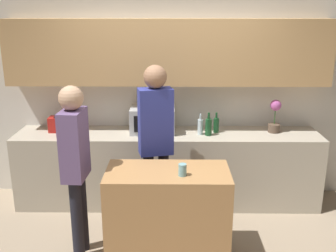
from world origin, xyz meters
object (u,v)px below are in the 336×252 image
at_px(potted_plant, 275,116).
at_px(bottle_0, 200,127).
at_px(toaster, 60,124).
at_px(bottle_2, 216,125).
at_px(bottle_1, 209,127).
at_px(microwave, 153,120).
at_px(cup_0, 182,170).
at_px(person_left, 156,134).
at_px(person_center, 75,159).

bearing_deg(potted_plant, bottle_0, -173.66).
xyz_separation_m(toaster, bottle_2, (1.86, -0.02, 0.00)).
bearing_deg(bottle_1, microwave, 168.72).
xyz_separation_m(cup_0, person_left, (-0.26, 0.64, 0.12)).
xyz_separation_m(bottle_0, bottle_1, (0.09, -0.03, 0.01)).
bearing_deg(bottle_1, toaster, 175.71).
height_order(potted_plant, cup_0, potted_plant).
height_order(microwave, bottle_2, microwave).
bearing_deg(cup_0, bottle_1, 74.34).
distance_m(bottle_2, cup_0, 1.36).
bearing_deg(person_left, toaster, -43.07).
relative_size(person_left, person_center, 1.07).
distance_m(bottle_0, person_left, 0.76).
distance_m(potted_plant, bottle_0, 0.90).
xyz_separation_m(microwave, potted_plant, (1.45, 0.00, 0.05)).
xyz_separation_m(bottle_0, person_left, (-0.50, -0.57, 0.09)).
xyz_separation_m(toaster, bottle_1, (1.76, -0.13, 0.01)).
height_order(bottle_2, cup_0, bottle_2).
height_order(toaster, cup_0, toaster).
bearing_deg(microwave, person_center, -119.28).
xyz_separation_m(bottle_1, person_center, (-1.31, -1.03, 0.00)).
relative_size(cup_0, person_left, 0.06).
bearing_deg(microwave, bottle_2, -1.46).
xyz_separation_m(toaster, bottle_0, (1.67, -0.10, 0.00)).
xyz_separation_m(potted_plant, person_left, (-1.38, -0.67, -0.01)).
height_order(toaster, person_left, person_left).
xyz_separation_m(microwave, cup_0, (0.32, -1.31, -0.09)).
bearing_deg(bottle_0, cup_0, -101.08).
height_order(toaster, bottle_1, bottle_1).
xyz_separation_m(microwave, bottle_2, (0.76, -0.02, -0.06)).
relative_size(microwave, person_left, 0.29).
bearing_deg(cup_0, bottle_0, 78.92).
height_order(microwave, toaster, microwave).
relative_size(bottle_2, person_left, 0.14).
distance_m(bottle_0, person_center, 1.61).
relative_size(microwave, cup_0, 4.77).
bearing_deg(cup_0, person_left, 112.00).
bearing_deg(bottle_0, person_left, -131.20).
distance_m(microwave, toaster, 1.11).
relative_size(bottle_0, person_center, 0.15).
xyz_separation_m(toaster, cup_0, (1.43, -1.31, -0.03)).
bearing_deg(microwave, bottle_0, -9.80).
bearing_deg(person_left, cup_0, 98.58).
xyz_separation_m(cup_0, person_center, (-0.98, 0.15, 0.04)).
bearing_deg(bottle_2, cup_0, -108.48).
bearing_deg(bottle_1, cup_0, -105.66).
height_order(bottle_0, cup_0, bottle_0).
height_order(bottle_1, person_left, person_left).
relative_size(bottle_0, bottle_2, 1.02).
bearing_deg(potted_plant, cup_0, -130.63).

